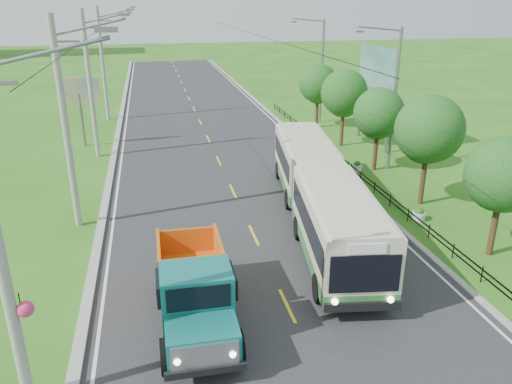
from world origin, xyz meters
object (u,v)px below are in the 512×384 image
object	(u,v)px
pole_near	(66,125)
tree_third	(428,132)
pole_mid	(91,85)
streetlight_mid	(393,95)
bus	(319,188)
tree_fourth	(378,116)
dump_truck	(195,287)
tree_fifth	(344,95)
planter_near	(419,215)
tree_back	(318,85)
planter_mid	(357,167)
tree_second	(502,178)
pole_far	(103,64)
streetlight_far	(320,67)
billboard_right	(377,74)
billboard_left	(79,96)
pole_nearest	(0,243)
planter_far	(318,136)

from	to	relation	value
pole_near	tree_third	xyz separation A→B (m)	(18.12, -0.86, -1.11)
pole_mid	tree_third	size ratio (longest dim) A/B	1.67
streetlight_mid	bus	world-z (taller)	streetlight_mid
tree_fourth	dump_truck	bearing A→B (deg)	-132.24
tree_fifth	pole_mid	bearing A→B (deg)	177.29
tree_third	tree_fifth	distance (m)	12.00
planter_near	tree_back	bearing A→B (deg)	86.43
streetlight_mid	planter_mid	bearing A→B (deg)	-180.00
tree_second	tree_back	xyz separation A→B (m)	(0.00, 24.00, 0.13)
pole_far	planter_mid	world-z (taller)	pole_far
streetlight_far	planter_mid	bearing A→B (deg)	-98.30
billboard_right	bus	xyz separation A→B (m)	(-8.90, -13.43, -3.42)
billboard_right	dump_truck	size ratio (longest dim) A/B	1.15
bus	dump_truck	bearing A→B (deg)	-125.71
streetlight_far	planter_near	world-z (taller)	streetlight_far
pole_mid	tree_fourth	size ratio (longest dim) A/B	1.85
pole_far	tree_back	bearing A→B (deg)	-20.74
pole_near	tree_second	bearing A→B (deg)	-20.74
billboard_left	billboard_right	size ratio (longest dim) A/B	0.71
billboard_left	pole_nearest	bearing A→B (deg)	-87.33
streetlight_mid	planter_near	size ratio (longest dim) A/B	13.54
pole_mid	tree_second	size ratio (longest dim) A/B	1.89
planter_far	pole_mid	bearing A→B (deg)	-176.61
planter_mid	pole_mid	bearing A→B (deg)	157.46
streetlight_far	pole_far	bearing A→B (deg)	165.19
pole_near	dump_truck	size ratio (longest dim) A/B	1.58
pole_mid	billboard_right	size ratio (longest dim) A/B	1.37
streetlight_far	planter_near	size ratio (longest dim) A/B	13.54
streetlight_mid	pole_far	bearing A→B (deg)	134.86
tree_back	billboard_left	bearing A→B (deg)	-173.69
pole_mid	tree_fifth	distance (m)	18.18
pole_mid	tree_third	distance (m)	22.25
planter_near	bus	size ratio (longest dim) A/B	0.04
tree_back	billboard_left	world-z (taller)	tree_back
pole_far	tree_third	bearing A→B (deg)	-53.91
tree_third	planter_far	distance (m)	14.40
pole_nearest	billboard_right	size ratio (longest dim) A/B	1.37
streetlight_far	tree_second	bearing A→B (deg)	-91.74
tree_back	streetlight_far	bearing A→B (deg)	67.08
pole_nearest	streetlight_mid	bearing A→B (deg)	42.00
pole_far	billboard_right	bearing A→B (deg)	-32.30
pole_nearest	dump_truck	xyz separation A→B (m)	(4.86, 2.57, -3.44)
streetlight_mid	tree_third	bearing A→B (deg)	-97.64
dump_truck	tree_third	bearing A→B (deg)	33.26
pole_nearest	tree_back	world-z (taller)	pole_nearest
tree_second	planter_near	size ratio (longest dim) A/B	7.91
tree_fourth	tree_third	bearing A→B (deg)	-90.00
tree_fifth	streetlight_mid	world-z (taller)	streetlight_mid
pole_nearest	pole_far	xyz separation A→B (m)	(-0.02, 36.00, 0.16)
tree_fourth	tree_back	xyz separation A→B (m)	(0.00, 12.00, 0.07)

